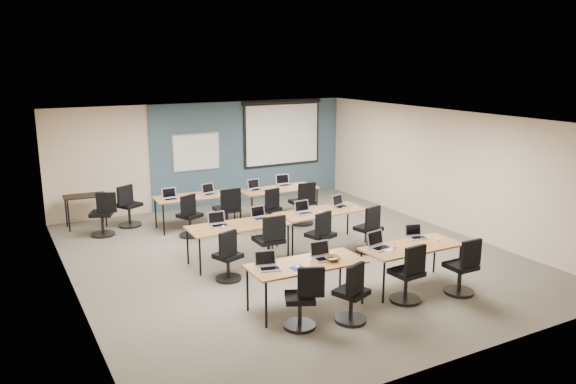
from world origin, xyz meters
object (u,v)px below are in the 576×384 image
laptop_4 (218,222)px  task_chair_6 (321,240)px  task_chair_0 (303,303)px  task_chair_5 (270,246)px  training_table_back_right (279,190)px  laptop_11 (284,183)px  laptop_10 (255,187)px  training_table_back_left (195,198)px  laptop_0 (268,264)px  task_chair_10 (271,211)px  laptop_9 (209,192)px  laptop_7 (340,204)px  spare_chair_b (103,218)px  spare_chair_a (128,209)px  laptop_1 (323,254)px  laptop_3 (416,234)px  task_chair_3 (463,271)px  training_table_front_left (306,266)px  task_chair_8 (190,219)px  task_chair_7 (369,233)px  training_table_mid_left (238,227)px  projector_screen (282,130)px  laptop_5 (260,216)px  whiteboard (196,152)px  task_chair_1 (352,298)px  laptop_8 (170,197)px  task_chair_4 (228,260)px  training_table_mid_right (322,213)px  task_chair_9 (228,214)px  utility_table (85,199)px  task_chair_11 (303,207)px  task_chair_2 (408,278)px  laptop_2 (379,244)px  laptop_6 (304,210)px

laptop_4 → task_chair_6: (1.76, -0.85, -0.38)m
task_chair_0 → task_chair_5: bearing=98.7°
training_table_back_right → laptop_11: (0.28, 0.26, 0.11)m
laptop_10 → training_table_back_left: bearing=165.0°
laptop_0 → task_chair_10: size_ratio=0.35×
laptop_9 → laptop_0: bearing=-116.4°
laptop_7 → laptop_4: bearing=163.6°
spare_chair_b → spare_chair_a: bearing=57.0°
laptop_11 → task_chair_0: bearing=-111.1°
laptop_1 → laptop_3: laptop_1 is taller
task_chair_3 → task_chair_5: task_chair_5 is taller
training_table_front_left → spare_chair_a: spare_chair_a is taller
task_chair_8 → training_table_front_left: bearing=-108.8°
laptop_1 → task_chair_7: (2.07, 1.55, -0.39)m
training_table_mid_left → task_chair_10: size_ratio=2.01×
laptop_0 → task_chair_3: (3.12, -0.89, -0.39)m
projector_screen → task_chair_6: (-1.81, -4.95, -1.47)m
task_chair_3 → laptop_5: bearing=121.0°
training_table_back_left → laptop_10: 1.48m
whiteboard → projector_screen: projector_screen is taller
task_chair_1 → laptop_9: (-0.00, 5.75, 0.40)m
task_chair_7 → laptop_10: size_ratio=2.98×
task_chair_1 → spare_chair_a: spare_chair_a is taller
training_table_back_left → laptop_8: laptop_8 is taller
laptop_0 → task_chair_4: laptop_0 is taller
training_table_mid_right → laptop_1: laptop_1 is taller
laptop_9 → task_chair_9: 0.91m
task_chair_6 → training_table_mid_left: bearing=135.1°
training_table_front_left → spare_chair_b: 5.65m
task_chair_5 → laptop_7: bearing=21.7°
laptop_1 → task_chair_6: 1.93m
projector_screen → utility_table: projector_screen is taller
task_chair_3 → laptop_11: bearing=91.8°
training_table_back_right → task_chair_6: (-0.69, -3.05, -0.28)m
utility_table → laptop_9: bearing=-21.5°
laptop_10 → task_chair_11: 1.27m
laptop_3 → task_chair_8: bearing=138.2°
training_table_back_left → utility_table: bearing=155.6°
task_chair_8 → spare_chair_b: spare_chair_b is taller
laptop_7 → task_chair_8: bearing=130.4°
laptop_11 → spare_chair_b: 4.35m
task_chair_2 → task_chair_8: task_chair_2 is taller
training_table_back_right → task_chair_4: bearing=-130.6°
task_chair_1 → task_chair_3: bearing=-21.2°
task_chair_6 → laptop_10: 3.21m
task_chair_10 → laptop_5: bearing=-133.6°
training_table_mid_right → task_chair_8: bearing=138.3°
training_table_mid_left → laptop_2: bearing=-55.7°
task_chair_10 → laptop_6: bearing=-100.8°
training_table_back_left → projector_screen: bearing=31.2°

